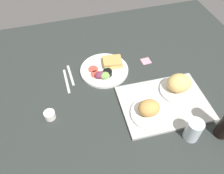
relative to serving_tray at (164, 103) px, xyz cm
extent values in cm
cube|color=#282D2B|center=(21.89, -18.65, -2.30)|extent=(190.00, 150.00, 3.00)
cube|color=#B2B2AD|center=(0.00, 0.00, 0.00)|extent=(46.03, 34.41, 1.60)
cylinder|color=white|center=(-10.00, -5.00, 1.50)|extent=(19.26, 19.26, 1.40)
ellipsoid|color=#DBB266|center=(-10.08, -5.73, 6.63)|extent=(13.01, 11.23, 8.87)
cylinder|color=white|center=(10.00, 5.00, 1.50)|extent=(19.64, 19.64, 1.40)
ellipsoid|color=tan|center=(10.95, 4.48, 5.89)|extent=(10.84, 9.36, 7.39)
cylinder|color=white|center=(23.82, -32.51, 0.00)|extent=(28.44, 28.44, 1.60)
cube|color=tan|center=(18.13, -35.07, 1.50)|extent=(11.34, 9.42, 1.40)
cube|color=#B2C66B|center=(18.13, -35.07, 2.70)|extent=(11.49, 9.60, 1.00)
cube|color=tan|center=(18.13, -35.07, 3.90)|extent=(12.13, 10.42, 1.40)
cylinder|color=#D14738|center=(30.22, -33.93, 1.20)|extent=(5.60, 5.60, 0.80)
cylinder|color=#D14738|center=(29.80, -29.38, 1.20)|extent=(5.60, 5.60, 0.80)
cylinder|color=black|center=(23.11, -27.53, 2.30)|extent=(5.20, 5.20, 3.00)
cylinder|color=#EFEACC|center=(23.11, -27.53, 3.40)|extent=(4.26, 4.26, 0.60)
ellipsoid|color=#729E4C|center=(25.25, -25.68, 2.60)|extent=(6.00, 4.80, 3.60)
ellipsoid|color=#6B2D47|center=(27.80, -26.82, 2.60)|extent=(6.00, 4.80, 3.60)
cylinder|color=silver|center=(-4.05, 20.93, 4.89)|extent=(7.34, 7.34, 11.38)
cylinder|color=silver|center=(58.26, -8.08, 1.20)|extent=(5.60, 5.60, 4.00)
cube|color=#B7B7BC|center=(43.82, -34.51, -0.55)|extent=(2.19, 17.05, 0.50)
cube|color=#B7B7BC|center=(46.82, -30.51, -0.55)|extent=(1.70, 19.02, 0.50)
cube|color=pink|center=(-3.39, -33.88, -0.74)|extent=(5.88, 5.88, 0.12)
camera|label=1|loc=(46.12, 61.98, 95.55)|focal=36.58mm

